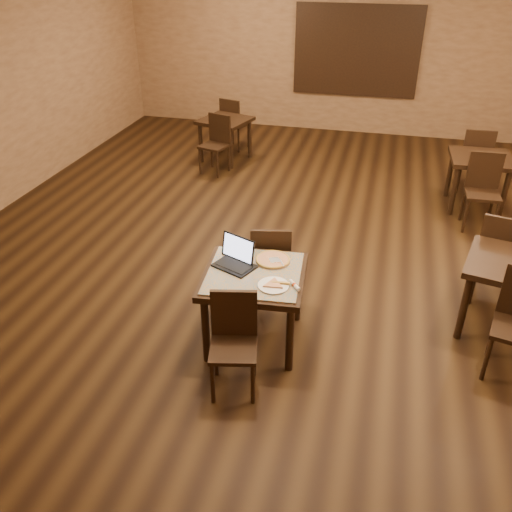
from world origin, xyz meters
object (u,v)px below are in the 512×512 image
(tiled_table, at_px, (254,282))
(other_table_c, at_px, (511,274))
(other_table_a, at_px, (480,165))
(other_table_b_chair_far, at_px, (233,121))
(other_table_b_chair_near, at_px, (217,140))
(chair_main_near, at_px, (234,336))
(other_table_a_chair_far, at_px, (475,157))
(other_table_b, at_px, (225,126))
(laptop, at_px, (236,258))
(pizza_pan, at_px, (273,261))
(other_table_c_chair_far, at_px, (499,251))
(chair_main_far, at_px, (271,261))
(other_table_a_chair_near, at_px, (483,186))

(tiled_table, distance_m, other_table_c, 2.44)
(other_table_a, bearing_deg, other_table_b_chair_far, 157.16)
(other_table_a, relative_size, other_table_c, 0.86)
(other_table_a, distance_m, other_table_b_chair_near, 4.04)
(chair_main_near, relative_size, other_table_b_chair_far, 0.97)
(tiled_table, distance_m, other_table_a_chair_far, 4.86)
(tiled_table, distance_m, other_table_b, 4.99)
(laptop, xyz_separation_m, other_table_b, (-1.52, 4.57, -0.23))
(pizza_pan, distance_m, other_table_c, 2.27)
(other_table_a, bearing_deg, chair_main_near, -120.50)
(other_table_c_chair_far, bearing_deg, chair_main_near, 53.26)
(tiled_table, height_order, other_table_b_chair_far, other_table_b_chair_far)
(chair_main_far, xyz_separation_m, other_table_a, (2.30, 3.07, 0.11))
(laptop, xyz_separation_m, other_table_a_chair_far, (2.52, 4.16, -0.27))
(laptop, height_order, other_table_c, laptop)
(other_table_a_chair_far, distance_m, other_table_b_chair_far, 4.17)
(laptop, bearing_deg, other_table_b_chair_near, 133.71)
(pizza_pan, height_order, other_table_b_chair_far, other_table_b_chair_far)
(laptop, relative_size, other_table_b_chair_far, 0.47)
(pizza_pan, height_order, other_table_a_chair_far, other_table_a_chair_far)
(other_table_b, relative_size, other_table_b_chair_near, 1.02)
(other_table_a_chair_near, distance_m, other_table_b, 4.33)
(laptop, xyz_separation_m, pizza_pan, (0.32, 0.13, -0.06))
(laptop, distance_m, pizza_pan, 0.35)
(other_table_a, xyz_separation_m, other_table_a_chair_near, (-0.00, -0.58, -0.08))
(other_table_c, bearing_deg, tiled_table, -148.95)
(other_table_b, relative_size, other_table_c_chair_far, 0.96)
(other_table_b_chair_far, bearing_deg, pizza_pan, 126.39)
(other_table_c, distance_m, other_table_c_chair_far, 0.59)
(laptop, relative_size, other_table_c, 0.44)
(other_table_a, xyz_separation_m, other_table_c_chair_far, (-0.01, -2.35, -0.08))
(pizza_pan, distance_m, other_table_b_chair_far, 5.33)
(chair_main_near, xyz_separation_m, other_table_b_chair_near, (-1.68, 4.76, 0.02))
(chair_main_far, bearing_deg, other_table_b_chair_near, -75.83)
(chair_main_far, bearing_deg, chair_main_near, 76.63)
(other_table_a, bearing_deg, chair_main_far, -128.94)
(other_table_c, bearing_deg, other_table_b_chair_far, 145.35)
(other_table_a_chair_near, bearing_deg, laptop, -132.04)
(chair_main_near, height_order, other_table_c_chair_far, other_table_c_chair_far)
(other_table_c, bearing_deg, other_table_b_chair_near, 153.04)
(chair_main_near, height_order, chair_main_far, chair_main_far)
(laptop, height_order, other_table_a_chair_near, laptop)
(tiled_table, distance_m, other_table_b_chair_far, 5.51)
(chair_main_near, relative_size, chair_main_far, 0.97)
(other_table_a_chair_far, relative_size, other_table_b_chair_near, 1.06)
(pizza_pan, height_order, other_table_c, other_table_c)
(pizza_pan, bearing_deg, chair_main_near, -99.06)
(other_table_c, relative_size, other_table_c_chair_far, 0.99)
(other_table_c, bearing_deg, other_table_a, 103.21)
(tiled_table, relative_size, other_table_b_chair_near, 1.07)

